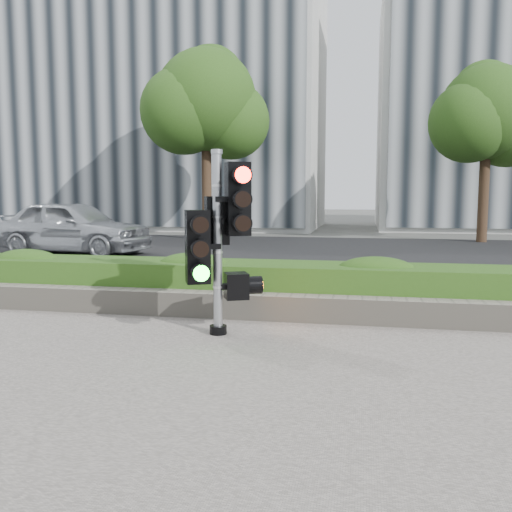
{
  "coord_description": "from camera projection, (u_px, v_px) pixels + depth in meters",
  "views": [
    {
      "loc": [
        1.31,
        -5.21,
        1.71
      ],
      "look_at": [
        0.15,
        0.6,
        1.04
      ],
      "focal_mm": 38.0,
      "sensor_mm": 36.0,
      "label": 1
    }
  ],
  "objects": [
    {
      "name": "ground",
      "position": [
        230.0,
        363.0,
        5.52
      ],
      "size": [
        120.0,
        120.0,
        0.0
      ],
      "primitive_type": "plane",
      "color": "#51514C",
      "rests_on": "ground"
    },
    {
      "name": "sidewalk",
      "position": [
        123.0,
        493.0,
        3.08
      ],
      "size": [
        16.0,
        11.0,
        0.03
      ],
      "primitive_type": "cube",
      "color": "#9E9389",
      "rests_on": "ground"
    },
    {
      "name": "road",
      "position": [
        316.0,
        255.0,
        15.27
      ],
      "size": [
        60.0,
        13.0,
        0.02
      ],
      "primitive_type": "cube",
      "color": "black",
      "rests_on": "ground"
    },
    {
      "name": "curb",
      "position": [
        278.0,
        299.0,
        8.59
      ],
      "size": [
        60.0,
        0.25,
        0.12
      ],
      "primitive_type": "cube",
      "color": "gray",
      "rests_on": "ground"
    },
    {
      "name": "stone_wall",
      "position": [
        264.0,
        306.0,
        7.35
      ],
      "size": [
        12.0,
        0.32,
        0.34
      ],
      "primitive_type": "cube",
      "color": "gray",
      "rests_on": "sidewalk"
    },
    {
      "name": "hedge",
      "position": [
        272.0,
        286.0,
        7.97
      ],
      "size": [
        12.0,
        1.0,
        0.68
      ],
      "primitive_type": "cube",
      "color": "#4E8B2A",
      "rests_on": "sidewalk"
    },
    {
      "name": "building_left",
      "position": [
        170.0,
        86.0,
        28.84
      ],
      "size": [
        16.0,
        9.0,
        15.0
      ],
      "primitive_type": "cube",
      "color": "#B7B7B2",
      "rests_on": "ground"
    },
    {
      "name": "tree_left",
      "position": [
        206.0,
        104.0,
        20.02
      ],
      "size": [
        4.61,
        4.03,
        7.34
      ],
      "color": "black",
      "rests_on": "ground"
    },
    {
      "name": "tree_right",
      "position": [
        486.0,
        116.0,
        19.11
      ],
      "size": [
        4.1,
        3.58,
        6.53
      ],
      "color": "black",
      "rests_on": "ground"
    },
    {
      "name": "traffic_signal",
      "position": [
        219.0,
        233.0,
        6.47
      ],
      "size": [
        0.8,
        0.72,
        2.21
      ],
      "rotation": [
        0.0,
        0.0,
        0.43
      ],
      "color": "black",
      "rests_on": "sidewalk"
    },
    {
      "name": "car_silver",
      "position": [
        72.0,
        227.0,
        15.49
      ],
      "size": [
        4.76,
        2.41,
        1.55
      ],
      "primitive_type": "imported",
      "rotation": [
        0.0,
        0.0,
        1.44
      ],
      "color": "#B3B7BB",
      "rests_on": "road"
    }
  ]
}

